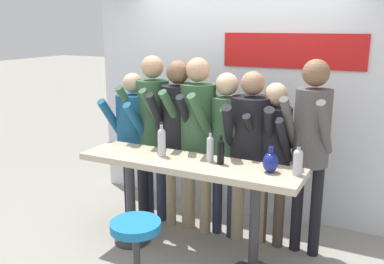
% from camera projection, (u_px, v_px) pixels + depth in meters
% --- Properties ---
extents(ground_plane, '(40.00, 40.00, 0.00)m').
position_uv_depth(ground_plane, '(188.00, 256.00, 4.08)').
color(ground_plane, gray).
extents(back_wall, '(3.67, 0.12, 2.76)m').
position_uv_depth(back_wall, '(240.00, 93.00, 4.85)').
color(back_wall, silver).
rests_on(back_wall, ground_plane).
extents(tasting_table, '(2.07, 0.52, 0.95)m').
position_uv_depth(tasting_table, '(188.00, 179.00, 3.89)').
color(tasting_table, beige).
rests_on(tasting_table, ground_plane).
extents(bar_stool, '(0.43, 0.43, 0.64)m').
position_uv_depth(bar_stool, '(136.00, 246.00, 3.42)').
color(bar_stool, '#333338').
rests_on(bar_stool, ground_plane).
extents(person_far_left, '(0.50, 0.58, 1.64)m').
position_uv_depth(person_far_left, '(134.00, 131.00, 4.70)').
color(person_far_left, black).
rests_on(person_far_left, ground_plane).
extents(person_left, '(0.48, 0.60, 1.83)m').
position_uv_depth(person_left, '(153.00, 120.00, 4.60)').
color(person_left, '#23283D').
rests_on(person_left, ground_plane).
extents(person_center_left, '(0.43, 0.56, 1.80)m').
position_uv_depth(person_center_left, '(178.00, 126.00, 4.41)').
color(person_center_left, gray).
rests_on(person_center_left, ground_plane).
extents(person_center, '(0.50, 0.62, 1.83)m').
position_uv_depth(person_center, '(197.00, 127.00, 4.31)').
color(person_center, gray).
rests_on(person_center, ground_plane).
extents(person_center_right, '(0.42, 0.54, 1.70)m').
position_uv_depth(person_center_right, '(225.00, 136.00, 4.23)').
color(person_center_right, '#23283D').
rests_on(person_center_right, ground_plane).
extents(person_right, '(0.54, 0.63, 1.72)m').
position_uv_depth(person_right, '(251.00, 140.00, 4.11)').
color(person_right, gray).
rests_on(person_right, ground_plane).
extents(person_far_right, '(0.42, 0.53, 1.63)m').
position_uv_depth(person_far_right, '(273.00, 147.00, 4.06)').
color(person_far_right, '#473D33').
rests_on(person_far_right, ground_plane).
extents(person_rightmost, '(0.43, 0.57, 1.86)m').
position_uv_depth(person_rightmost, '(311.00, 135.00, 3.86)').
color(person_rightmost, black).
rests_on(person_rightmost, ground_plane).
extents(wine_bottle_0, '(0.06, 0.06, 0.26)m').
position_uv_depth(wine_bottle_0, '(221.00, 151.00, 3.73)').
color(wine_bottle_0, black).
rests_on(wine_bottle_0, tasting_table).
extents(wine_bottle_1, '(0.08, 0.08, 0.26)m').
position_uv_depth(wine_bottle_1, '(298.00, 161.00, 3.46)').
color(wine_bottle_1, '#B7BCC1').
rests_on(wine_bottle_1, tasting_table).
extents(wine_bottle_2, '(0.07, 0.07, 0.32)m').
position_uv_depth(wine_bottle_2, '(162.00, 141.00, 3.95)').
color(wine_bottle_2, '#B7BCC1').
rests_on(wine_bottle_2, tasting_table).
extents(wine_bottle_3, '(0.06, 0.06, 0.28)m').
position_uv_depth(wine_bottle_3, '(210.00, 148.00, 3.80)').
color(wine_bottle_3, '#B7BCC1').
rests_on(wine_bottle_3, tasting_table).
extents(decorative_vase, '(0.13, 0.13, 0.22)m').
position_uv_depth(decorative_vase, '(270.00, 162.00, 3.53)').
color(decorative_vase, navy).
rests_on(decorative_vase, tasting_table).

